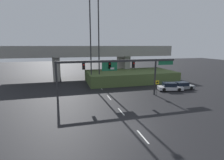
{
  "coord_description": "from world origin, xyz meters",
  "views": [
    {
      "loc": [
        -6.33,
        -15.12,
        7.95
      ],
      "look_at": [
        0.0,
        8.4,
        3.12
      ],
      "focal_mm": 28.0,
      "sensor_mm": 36.0,
      "label": 1
    }
  ],
  "objects_px": {
    "signal_gantry": "(117,67)",
    "highway_light_pole_near": "(90,38)",
    "parked_sedan_near_right": "(170,87)",
    "speed_limit_sign": "(157,86)",
    "highway_light_pole_far": "(99,40)",
    "parked_sedan_mid_right": "(182,86)"
  },
  "relations": [
    {
      "from": "signal_gantry",
      "to": "highway_light_pole_near",
      "type": "bearing_deg",
      "value": 106.26
    },
    {
      "from": "signal_gantry",
      "to": "parked_sedan_near_right",
      "type": "bearing_deg",
      "value": 9.56
    },
    {
      "from": "signal_gantry",
      "to": "speed_limit_sign",
      "type": "relative_size",
      "value": 7.19
    },
    {
      "from": "speed_limit_sign",
      "to": "parked_sedan_near_right",
      "type": "relative_size",
      "value": 0.56
    },
    {
      "from": "parked_sedan_near_right",
      "to": "highway_light_pole_far",
      "type": "bearing_deg",
      "value": 162.51
    },
    {
      "from": "parked_sedan_near_right",
      "to": "parked_sedan_mid_right",
      "type": "xyz_separation_m",
      "value": [
        2.63,
        0.18,
        -0.03
      ]
    },
    {
      "from": "highway_light_pole_far",
      "to": "parked_sedan_mid_right",
      "type": "relative_size",
      "value": 4.03
    },
    {
      "from": "signal_gantry",
      "to": "highway_light_pole_near",
      "type": "height_order",
      "value": "highway_light_pole_near"
    },
    {
      "from": "signal_gantry",
      "to": "parked_sedan_mid_right",
      "type": "distance_m",
      "value": 13.89
    },
    {
      "from": "signal_gantry",
      "to": "speed_limit_sign",
      "type": "height_order",
      "value": "signal_gantry"
    },
    {
      "from": "parked_sedan_near_right",
      "to": "parked_sedan_mid_right",
      "type": "relative_size",
      "value": 1.08
    },
    {
      "from": "speed_limit_sign",
      "to": "highway_light_pole_near",
      "type": "distance_m",
      "value": 15.39
    },
    {
      "from": "speed_limit_sign",
      "to": "highway_light_pole_near",
      "type": "relative_size",
      "value": 0.14
    },
    {
      "from": "highway_light_pole_far",
      "to": "parked_sedan_near_right",
      "type": "bearing_deg",
      "value": -31.7
    },
    {
      "from": "speed_limit_sign",
      "to": "highway_light_pole_far",
      "type": "relative_size",
      "value": 0.15
    },
    {
      "from": "parked_sedan_near_right",
      "to": "parked_sedan_mid_right",
      "type": "bearing_deg",
      "value": 18.17
    },
    {
      "from": "highway_light_pole_near",
      "to": "highway_light_pole_far",
      "type": "relative_size",
      "value": 1.05
    },
    {
      "from": "parked_sedan_near_right",
      "to": "highway_light_pole_near",
      "type": "bearing_deg",
      "value": 165.4
    },
    {
      "from": "highway_light_pole_near",
      "to": "highway_light_pole_far",
      "type": "xyz_separation_m",
      "value": [
        1.58,
        -0.09,
        -0.4
      ]
    },
    {
      "from": "speed_limit_sign",
      "to": "highway_light_pole_far",
      "type": "distance_m",
      "value": 14.25
    },
    {
      "from": "signal_gantry",
      "to": "highway_light_pole_far",
      "type": "bearing_deg",
      "value": 96.63
    },
    {
      "from": "highway_light_pole_far",
      "to": "parked_sedan_near_right",
      "type": "xyz_separation_m",
      "value": [
        11.5,
        -7.1,
        -8.37
      ]
    }
  ]
}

